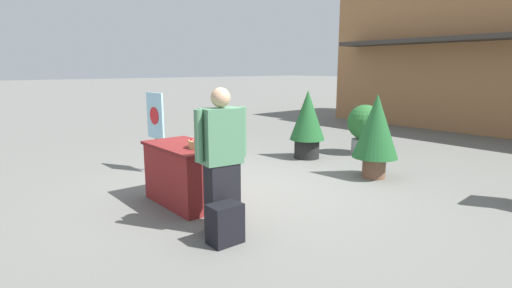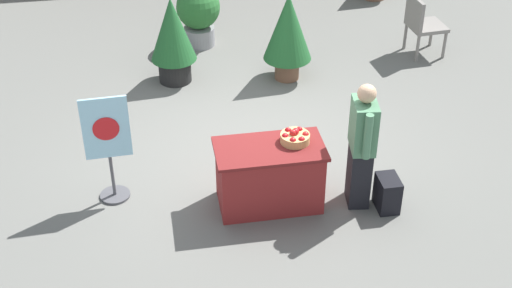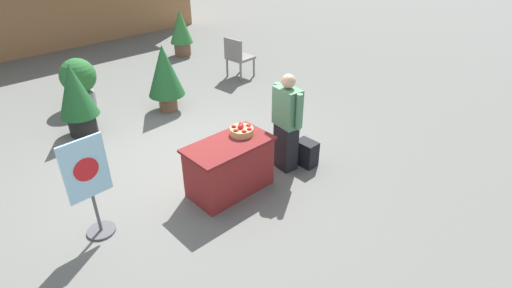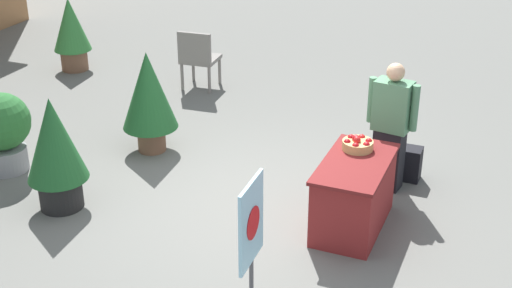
{
  "view_description": "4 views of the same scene",
  "coord_description": "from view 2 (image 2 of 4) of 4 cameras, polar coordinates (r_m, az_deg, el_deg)",
  "views": [
    {
      "loc": [
        4.48,
        -3.58,
        1.78
      ],
      "look_at": [
        0.35,
        -0.2,
        0.76
      ],
      "focal_mm": 28.0,
      "sensor_mm": 36.0,
      "label": 1
    },
    {
      "loc": [
        -1.33,
        -7.58,
        5.3
      ],
      "look_at": [
        -0.2,
        -1.05,
        0.85
      ],
      "focal_mm": 50.0,
      "sensor_mm": 36.0,
      "label": 2
    },
    {
      "loc": [
        -3.05,
        -4.82,
        3.58
      ],
      "look_at": [
        0.49,
        -1.06,
        0.57
      ],
      "focal_mm": 28.0,
      "sensor_mm": 36.0,
      "label": 3
    },
    {
      "loc": [
        -6.64,
        -2.64,
        4.19
      ],
      "look_at": [
        -0.64,
        -0.17,
        1.1
      ],
      "focal_mm": 50.0,
      "sensor_mm": 36.0,
      "label": 4
    }
  ],
  "objects": [
    {
      "name": "ground_plane",
      "position": [
        9.34,
        0.1,
        -0.69
      ],
      "size": [
        120.0,
        120.0,
        0.0
      ],
      "primitive_type": "plane",
      "color": "slate"
    },
    {
      "name": "poster_board",
      "position": [
        8.34,
        -11.73,
        -0.14
      ],
      "size": [
        0.54,
        0.36,
        1.36
      ],
      "rotation": [
        0.0,
        0.0,
        -1.53
      ],
      "color": "#4C4C51",
      "rests_on": "ground_plane"
    },
    {
      "name": "apple_basket",
      "position": [
        8.1,
        3.14,
        0.56
      ],
      "size": [
        0.34,
        0.34,
        0.16
      ],
      "color": "tan",
      "rests_on": "display_table"
    },
    {
      "name": "potted_plant_near_right",
      "position": [
        10.74,
        2.58,
        9.1
      ],
      "size": [
        0.73,
        0.73,
        1.38
      ],
      "color": "brown",
      "rests_on": "ground_plane"
    },
    {
      "name": "person_visitor",
      "position": [
        8.14,
        8.46,
        -0.1
      ],
      "size": [
        0.31,
        0.61,
        1.58
      ],
      "rotation": [
        0.0,
        0.0,
        3.01
      ],
      "color": "black",
      "rests_on": "ground_plane"
    },
    {
      "name": "backpack",
      "position": [
        8.44,
        10.47,
        -3.89
      ],
      "size": [
        0.24,
        0.34,
        0.42
      ],
      "color": "black",
      "rests_on": "ground_plane"
    },
    {
      "name": "potted_plant_far_left",
      "position": [
        10.74,
        -6.69,
        8.58
      ],
      "size": [
        0.69,
        0.69,
        1.35
      ],
      "color": "black",
      "rests_on": "ground_plane"
    },
    {
      "name": "potted_plant_far_right",
      "position": [
        11.92,
        -4.63,
        10.46
      ],
      "size": [
        0.72,
        0.72,
        1.03
      ],
      "color": "gray",
      "rests_on": "ground_plane"
    },
    {
      "name": "patio_chair",
      "position": [
        11.88,
        13.11,
        9.47
      ],
      "size": [
        0.59,
        0.59,
        0.99
      ],
      "rotation": [
        0.0,
        0.0,
        0.08
      ],
      "color": "gray",
      "rests_on": "ground_plane"
    },
    {
      "name": "display_table",
      "position": [
        8.25,
        1.08,
        -2.55
      ],
      "size": [
        1.25,
        0.68,
        0.79
      ],
      "color": "maroon",
      "rests_on": "ground_plane"
    }
  ]
}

